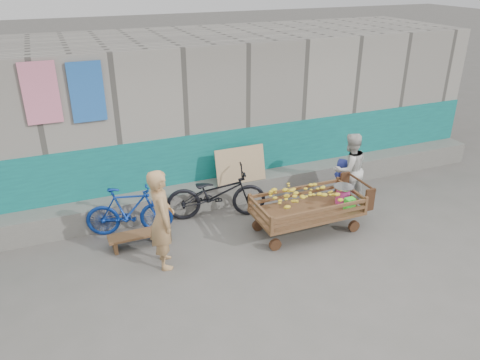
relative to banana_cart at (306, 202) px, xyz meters
name	(u,v)px	position (x,y,z in m)	size (l,w,h in m)	color
ground	(277,266)	(-0.91, -0.76, -0.59)	(80.00, 80.00, 0.00)	#585750
building_wall	(195,108)	(-0.91, 3.29, 0.88)	(12.00, 3.50, 3.00)	gray
banana_cart	(306,202)	(0.00, 0.00, 0.00)	(2.04, 0.93, 0.87)	#53351B
bench	(138,237)	(-2.80, 0.65, -0.41)	(0.98, 0.29, 0.25)	#53351B
vendor_man	(162,219)	(-2.52, -0.02, 0.22)	(0.59, 0.39, 1.62)	tan
woman	(349,169)	(1.32, 0.64, 0.14)	(0.70, 0.55, 1.45)	silver
child	(341,179)	(1.32, 0.87, -0.16)	(0.41, 0.27, 0.85)	navy
bicycle_dark	(216,194)	(-1.25, 1.09, -0.11)	(0.64, 1.83, 0.96)	black
bicycle_blue	(129,211)	(-2.84, 1.11, -0.14)	(0.42, 1.49, 0.89)	navy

